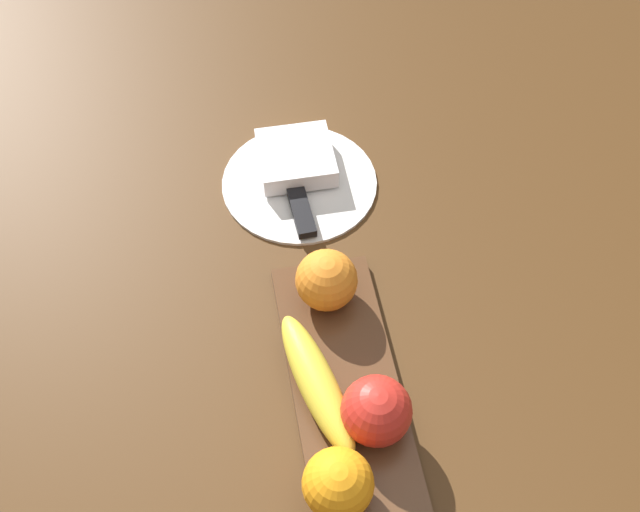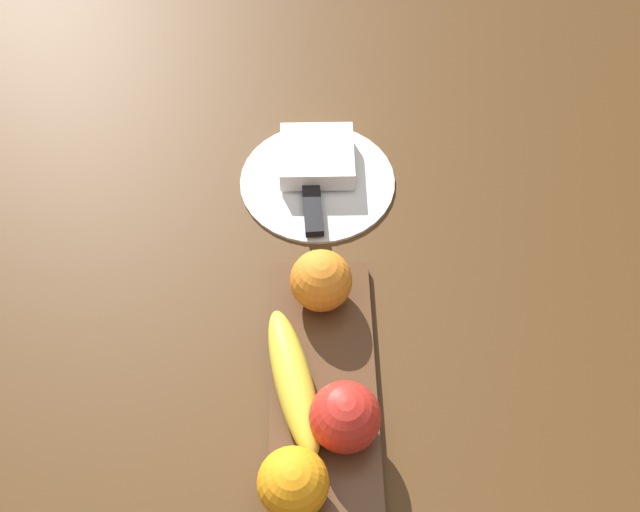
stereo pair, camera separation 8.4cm
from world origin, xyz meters
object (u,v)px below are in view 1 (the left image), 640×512
at_px(dinner_plate, 299,181).
at_px(orange_near_apple, 326,280).
at_px(orange_near_banana, 342,483).
at_px(apple, 376,411).
at_px(knife, 298,201).
at_px(fruit_tray, 345,386).
at_px(folded_napkin, 296,158).
at_px(banana, 314,385).

bearing_deg(dinner_plate, orange_near_apple, -179.89).
distance_m(orange_near_apple, orange_near_banana, 0.24).
relative_size(orange_near_apple, dinner_plate, 0.35).
distance_m(apple, knife, 0.33).
distance_m(fruit_tray, folded_napkin, 0.34).
height_order(fruit_tray, knife, knife).
distance_m(apple, orange_near_banana, 0.08).
xyz_separation_m(dinner_plate, folded_napkin, (0.03, 0.00, 0.02)).
bearing_deg(folded_napkin, banana, 173.94).
bearing_deg(dinner_plate, knife, 168.67).
height_order(apple, orange_near_banana, apple).
xyz_separation_m(fruit_tray, banana, (-0.01, 0.04, 0.03)).
bearing_deg(knife, orange_near_banana, 174.18).
height_order(folded_napkin, knife, folded_napkin).
bearing_deg(orange_near_banana, orange_near_apple, -7.08).
bearing_deg(fruit_tray, apple, -158.68).
relative_size(dinner_plate, knife, 1.17).
xyz_separation_m(apple, banana, (0.05, 0.06, -0.02)).
relative_size(apple, orange_near_banana, 1.05).
relative_size(fruit_tray, knife, 1.89).
relative_size(orange_near_banana, dinner_plate, 0.34).
height_order(apple, knife, apple).
relative_size(folded_napkin, knife, 0.56).
bearing_deg(banana, fruit_tray, 85.67).
bearing_deg(banana, orange_near_apple, 150.26).
xyz_separation_m(orange_near_apple, knife, (0.16, 0.01, -0.04)).
bearing_deg(knife, orange_near_apple, -179.62).
bearing_deg(orange_near_banana, dinner_plate, -3.84).
xyz_separation_m(apple, orange_near_banana, (-0.07, 0.05, -0.00)).
bearing_deg(orange_near_apple, banana, 163.11).
bearing_deg(folded_napkin, apple, -176.92).
height_order(banana, orange_near_apple, orange_near_apple).
xyz_separation_m(fruit_tray, orange_near_apple, (0.12, -0.00, 0.04)).
bearing_deg(orange_near_apple, knife, 3.14).
height_order(orange_near_apple, knife, orange_near_apple).
distance_m(orange_near_apple, knife, 0.16).
xyz_separation_m(banana, knife, (0.28, -0.03, -0.02)).
height_order(banana, orange_near_banana, orange_near_banana).
height_order(orange_near_apple, dinner_plate, orange_near_apple).
height_order(apple, dinner_plate, apple).
relative_size(fruit_tray, dinner_plate, 1.61).
bearing_deg(folded_napkin, dinner_plate, -180.00).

